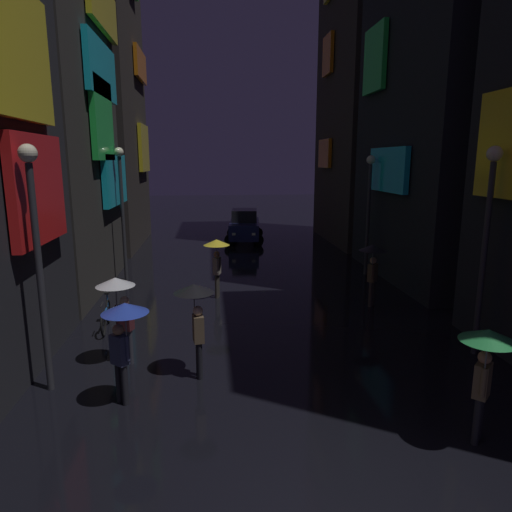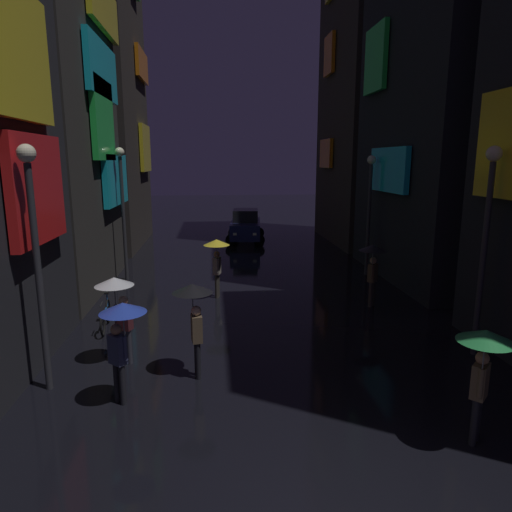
{
  "view_description": "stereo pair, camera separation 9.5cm",
  "coord_description": "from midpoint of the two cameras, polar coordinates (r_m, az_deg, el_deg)",
  "views": [
    {
      "loc": [
        -1.56,
        -4.6,
        4.76
      ],
      "look_at": [
        0.0,
        10.78,
        1.52
      ],
      "focal_mm": 32.0,
      "sensor_mm": 36.0,
      "label": 1
    },
    {
      "loc": [
        -1.47,
        -4.6,
        4.76
      ],
      "look_at": [
        0.0,
        10.78,
        1.52
      ],
      "focal_mm": 32.0,
      "sensor_mm": 36.0,
      "label": 2
    }
  ],
  "objects": [
    {
      "name": "pedestrian_near_crossing_clear",
      "position": [
        11.12,
        -17.02,
        -4.85
      ],
      "size": [
        0.9,
        0.9,
        2.12
      ],
      "color": "#2D2D38",
      "rests_on": "ground"
    },
    {
      "name": "bicycle_parked_at_storefront",
      "position": [
        13.9,
        -18.46,
        -7.13
      ],
      "size": [
        0.23,
        1.82,
        0.96
      ],
      "color": "black",
      "rests_on": "ground"
    },
    {
      "name": "streetlamp_right_far",
      "position": [
        19.54,
        13.8,
        6.78
      ],
      "size": [
        0.36,
        0.36,
        4.97
      ],
      "color": "#2D2D33",
      "rests_on": "ground"
    },
    {
      "name": "pedestrian_midstreet_left_black",
      "position": [
        10.14,
        -7.85,
        -6.02
      ],
      "size": [
        0.9,
        0.9,
        2.12
      ],
      "color": "black",
      "rests_on": "ground"
    },
    {
      "name": "streetlamp_left_near",
      "position": [
        10.06,
        -26.01,
        1.77
      ],
      "size": [
        0.36,
        0.36,
        5.08
      ],
      "color": "#2D2D33",
      "rests_on": "ground"
    },
    {
      "name": "building_right_far",
      "position": [
        29.1,
        13.99,
        26.99
      ],
      "size": [
        4.25,
        7.93,
        25.02
      ],
      "color": "#2D2826",
      "rests_on": "ground"
    },
    {
      "name": "building_left_mid",
      "position": [
        18.38,
        -25.75,
        16.25
      ],
      "size": [
        4.25,
        7.44,
        13.05
      ],
      "color": "#33302D",
      "rests_on": "ground"
    },
    {
      "name": "building_right_mid",
      "position": [
        20.43,
        22.64,
        24.46
      ],
      "size": [
        4.25,
        8.23,
        19.02
      ],
      "color": "black",
      "rests_on": "ground"
    },
    {
      "name": "pedestrian_far_right_black",
      "position": [
        15.24,
        14.23,
        -0.23
      ],
      "size": [
        0.9,
        0.9,
        2.12
      ],
      "color": "#38332D",
      "rests_on": "ground"
    },
    {
      "name": "pedestrian_midstreet_centre_blue",
      "position": [
        9.22,
        -16.55,
        -8.28
      ],
      "size": [
        0.9,
        0.9,
        2.12
      ],
      "color": "black",
      "rests_on": "ground"
    },
    {
      "name": "streetlamp_right_near",
      "position": [
        12.16,
        26.71,
        3.3
      ],
      "size": [
        0.36,
        0.36,
        5.1
      ],
      "color": "#2D2D33",
      "rests_on": "ground"
    },
    {
      "name": "building_left_far",
      "position": [
        27.79,
        -19.52,
        21.52
      ],
      "size": [
        4.25,
        8.15,
        19.47
      ],
      "color": "#2D2826",
      "rests_on": "ground"
    },
    {
      "name": "car_distant",
      "position": [
        27.28,
        -1.55,
        3.76
      ],
      "size": [
        2.52,
        4.28,
        1.92
      ],
      "color": "navy",
      "rests_on": "ground"
    },
    {
      "name": "pedestrian_foreground_left_green",
      "position": [
        8.45,
        26.52,
        -10.93
      ],
      "size": [
        0.9,
        0.9,
        2.12
      ],
      "color": "black",
      "rests_on": "ground"
    },
    {
      "name": "streetlamp_left_far",
      "position": [
        18.81,
        -16.58,
        6.94
      ],
      "size": [
        0.36,
        0.36,
        5.26
      ],
      "color": "#2D2D33",
      "rests_on": "ground"
    },
    {
      "name": "pedestrian_foreground_right_yellow",
      "position": [
        15.79,
        -5.11,
        0.5
      ],
      "size": [
        0.9,
        0.9,
        2.12
      ],
      "color": "#38332D",
      "rests_on": "ground"
    }
  ]
}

